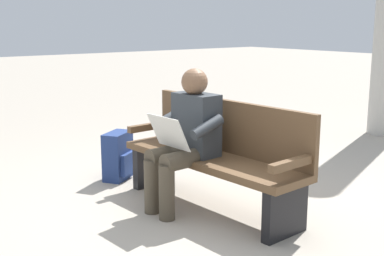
% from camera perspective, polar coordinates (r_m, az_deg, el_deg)
% --- Properties ---
extents(ground_plane, '(40.00, 40.00, 0.00)m').
position_cam_1_polar(ground_plane, '(4.39, 2.06, -8.86)').
color(ground_plane, '#A89E8E').
extents(bench_near, '(1.82, 0.58, 0.90)m').
position_cam_1_polar(bench_near, '(4.30, 2.80, -2.90)').
color(bench_near, brown).
rests_on(bench_near, ground).
extents(person_seated, '(0.59, 0.59, 1.18)m').
position_cam_1_polar(person_seated, '(4.20, -0.67, -0.87)').
color(person_seated, '#33383D').
rests_on(person_seated, ground).
extents(backpack, '(0.35, 0.39, 0.48)m').
position_cam_1_polar(backpack, '(5.13, -8.26, -3.16)').
color(backpack, navy).
rests_on(backpack, ground).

